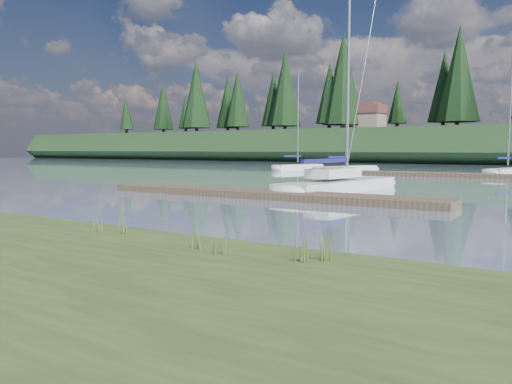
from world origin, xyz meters
The scene contains 19 objects.
ground centered at (0.00, 30.00, 0.00)m, with size 200.00×200.00×0.00m, color #7C8DA9.
sailboat_main centered at (-2.30, 14.30, 0.42)m, with size 3.13×9.99×14.03m.
dock_near centered at (-4.00, 9.00, 0.15)m, with size 16.00×2.00×0.30m, color #4C3D2C.
dock_far centered at (2.00, 30.00, 0.15)m, with size 26.00×2.20×0.30m, color #4C3D2C.
sailboat_bg_0 centered at (-15.31, 34.72, 0.33)m, with size 3.18×6.66×9.70m.
sailboat_bg_1 centered at (-9.52, 33.07, 0.33)m, with size 3.98×7.90×11.68m.
sailboat_bg_2 centered at (3.18, 35.32, 0.33)m, with size 3.19×6.90×10.34m.
weed_0 centered at (-0.47, -2.18, 0.57)m, with size 0.17×0.14×0.53m.
weed_1 centered at (1.83, -2.67, 0.53)m, with size 0.17×0.14×0.43m.
weed_2 centered at (4.14, -2.26, 0.66)m, with size 0.17×0.14×0.73m.
weed_3 centered at (-1.22, -2.29, 0.54)m, with size 0.17×0.14×0.46m.
weed_4 centered at (2.40, -2.76, 0.52)m, with size 0.17×0.14×0.40m.
weed_5 centered at (3.87, -2.56, 0.64)m, with size 0.17×0.14×0.70m.
mud_lip centered at (0.00, -1.60, 0.07)m, with size 60.00×0.50×0.14m, color #33281C.
conifer_0 centered at (-55.00, 67.00, 12.64)m, with size 5.72×5.72×14.15m.
conifer_1 centered at (-40.00, 71.00, 11.28)m, with size 4.40×4.40×11.30m.
conifer_2 centered at (-25.00, 68.00, 13.54)m, with size 6.60×6.60×16.05m.
conifer_3 centered at (-10.00, 72.00, 11.74)m, with size 4.84×4.84×12.25m.
house_0 centered at (-22.00, 70.00, 7.31)m, with size 6.30×5.30×4.65m.
Camera 1 is at (7.38, -9.41, 2.13)m, focal length 35.00 mm.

